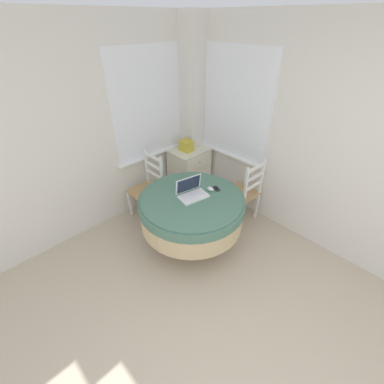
{
  "coord_description": "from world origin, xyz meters",
  "views": [
    {
      "loc": [
        -0.52,
        -0.03,
        2.46
      ],
      "look_at": [
        1.3,
        1.86,
        0.66
      ],
      "focal_mm": 24.0,
      "sensor_mm": 36.0,
      "label": 1
    }
  ],
  "objects_px": {
    "corner_cabinet": "(189,171)",
    "computer_mouse": "(210,189)",
    "laptop": "(192,192)",
    "dining_chair_near_right_window": "(244,193)",
    "dining_chair_near_back_window": "(148,188)",
    "storage_box": "(186,146)",
    "round_dining_table": "(192,209)",
    "cell_phone": "(216,189)"
  },
  "relations": [
    {
      "from": "computer_mouse",
      "to": "laptop",
      "type": "bearing_deg",
      "value": 160.68
    },
    {
      "from": "corner_cabinet",
      "to": "cell_phone",
      "type": "bearing_deg",
      "value": -116.15
    },
    {
      "from": "dining_chair_near_back_window",
      "to": "dining_chair_near_right_window",
      "type": "distance_m",
      "value": 1.35
    },
    {
      "from": "laptop",
      "to": "storage_box",
      "type": "xyz_separation_m",
      "value": [
        0.73,
        0.88,
        0.07
      ]
    },
    {
      "from": "laptop",
      "to": "dining_chair_near_right_window",
      "type": "height_order",
      "value": "dining_chair_near_right_window"
    },
    {
      "from": "cell_phone",
      "to": "computer_mouse",
      "type": "bearing_deg",
      "value": 160.3
    },
    {
      "from": "laptop",
      "to": "storage_box",
      "type": "distance_m",
      "value": 1.14
    },
    {
      "from": "dining_chair_near_back_window",
      "to": "corner_cabinet",
      "type": "relative_size",
      "value": 1.25
    },
    {
      "from": "round_dining_table",
      "to": "cell_phone",
      "type": "height_order",
      "value": "cell_phone"
    },
    {
      "from": "laptop",
      "to": "dining_chair_near_right_window",
      "type": "relative_size",
      "value": 0.39
    },
    {
      "from": "dining_chair_near_back_window",
      "to": "storage_box",
      "type": "relative_size",
      "value": 5.07
    },
    {
      "from": "computer_mouse",
      "to": "storage_box",
      "type": "distance_m",
      "value": 1.09
    },
    {
      "from": "laptop",
      "to": "corner_cabinet",
      "type": "height_order",
      "value": "laptop"
    },
    {
      "from": "corner_cabinet",
      "to": "computer_mouse",
      "type": "bearing_deg",
      "value": -120.38
    },
    {
      "from": "computer_mouse",
      "to": "dining_chair_near_back_window",
      "type": "height_order",
      "value": "dining_chair_near_back_window"
    },
    {
      "from": "computer_mouse",
      "to": "dining_chair_near_back_window",
      "type": "bearing_deg",
      "value": 106.84
    },
    {
      "from": "dining_chair_near_back_window",
      "to": "dining_chair_near_right_window",
      "type": "xyz_separation_m",
      "value": [
        0.89,
        -1.02,
        0.0
      ]
    },
    {
      "from": "laptop",
      "to": "dining_chair_near_back_window",
      "type": "bearing_deg",
      "value": 93.26
    },
    {
      "from": "computer_mouse",
      "to": "dining_chair_near_right_window",
      "type": "height_order",
      "value": "dining_chair_near_right_window"
    },
    {
      "from": "round_dining_table",
      "to": "cell_phone",
      "type": "xyz_separation_m",
      "value": [
        0.34,
        -0.08,
        0.17
      ]
    },
    {
      "from": "dining_chair_near_right_window",
      "to": "round_dining_table",
      "type": "bearing_deg",
      "value": 170.98
    },
    {
      "from": "round_dining_table",
      "to": "dining_chair_near_right_window",
      "type": "relative_size",
      "value": 1.32
    },
    {
      "from": "round_dining_table",
      "to": "corner_cabinet",
      "type": "relative_size",
      "value": 1.64
    },
    {
      "from": "round_dining_table",
      "to": "storage_box",
      "type": "relative_size",
      "value": 6.67
    },
    {
      "from": "cell_phone",
      "to": "dining_chair_near_right_window",
      "type": "relative_size",
      "value": 0.14
    },
    {
      "from": "dining_chair_near_right_window",
      "to": "cell_phone",
      "type": "bearing_deg",
      "value": 173.69
    },
    {
      "from": "round_dining_table",
      "to": "computer_mouse",
      "type": "xyz_separation_m",
      "value": [
        0.26,
        -0.05,
        0.19
      ]
    },
    {
      "from": "round_dining_table",
      "to": "dining_chair_near_right_window",
      "type": "bearing_deg",
      "value": -9.02
    },
    {
      "from": "computer_mouse",
      "to": "storage_box",
      "type": "bearing_deg",
      "value": 62.52
    },
    {
      "from": "round_dining_table",
      "to": "dining_chair_near_right_window",
      "type": "distance_m",
      "value": 0.89
    },
    {
      "from": "laptop",
      "to": "computer_mouse",
      "type": "relative_size",
      "value": 4.12
    },
    {
      "from": "dining_chair_near_back_window",
      "to": "dining_chair_near_right_window",
      "type": "bearing_deg",
      "value": -48.74
    },
    {
      "from": "dining_chair_near_right_window",
      "to": "corner_cabinet",
      "type": "height_order",
      "value": "dining_chair_near_right_window"
    },
    {
      "from": "laptop",
      "to": "corner_cabinet",
      "type": "bearing_deg",
      "value": 47.88
    },
    {
      "from": "computer_mouse",
      "to": "dining_chair_near_back_window",
      "type": "xyz_separation_m",
      "value": [
        -0.28,
        0.93,
        -0.3
      ]
    },
    {
      "from": "dining_chair_near_back_window",
      "to": "round_dining_table",
      "type": "bearing_deg",
      "value": -88.84
    },
    {
      "from": "storage_box",
      "to": "cell_phone",
      "type": "bearing_deg",
      "value": -113.08
    },
    {
      "from": "dining_chair_near_right_window",
      "to": "storage_box",
      "type": "distance_m",
      "value": 1.13
    },
    {
      "from": "cell_phone",
      "to": "round_dining_table",
      "type": "bearing_deg",
      "value": 166.85
    },
    {
      "from": "dining_chair_near_right_window",
      "to": "computer_mouse",
      "type": "bearing_deg",
      "value": 171.9
    },
    {
      "from": "computer_mouse",
      "to": "dining_chair_near_right_window",
      "type": "bearing_deg",
      "value": -8.1
    },
    {
      "from": "cell_phone",
      "to": "corner_cabinet",
      "type": "height_order",
      "value": "corner_cabinet"
    }
  ]
}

